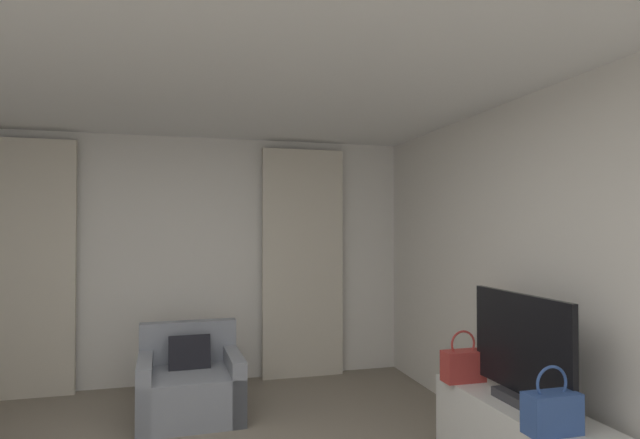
% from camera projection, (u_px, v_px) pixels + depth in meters
% --- Properties ---
extents(wall_window, '(5.12, 0.06, 2.60)m').
position_uv_depth(wall_window, '(174.00, 259.00, 5.41)').
color(wall_window, silver).
rests_on(wall_window, ground).
extents(wall_right, '(0.06, 6.12, 2.60)m').
position_uv_depth(wall_right, '(593.00, 282.00, 3.14)').
color(wall_right, silver).
rests_on(wall_right, ground).
extents(ceiling, '(5.12, 6.12, 0.06)m').
position_uv_depth(ceiling, '(165.00, 25.00, 2.51)').
color(ceiling, white).
rests_on(ceiling, wall_left).
extents(curtain_left_panel, '(0.90, 0.06, 2.50)m').
position_uv_depth(curtain_left_panel, '(25.00, 268.00, 4.93)').
color(curtain_left_panel, beige).
rests_on(curtain_left_panel, ground).
extents(curtain_right_panel, '(0.90, 0.06, 2.50)m').
position_uv_depth(curtain_right_panel, '(303.00, 263.00, 5.64)').
color(curtain_right_panel, beige).
rests_on(curtain_right_panel, ground).
extents(armchair, '(0.89, 0.84, 0.77)m').
position_uv_depth(armchair, '(190.00, 385.00, 4.45)').
color(armchair, gray).
rests_on(armchair, ground).
extents(tv_flatscreen, '(0.20, 0.94, 0.69)m').
position_uv_depth(tv_flatscreen, '(521.00, 352.00, 3.25)').
color(tv_flatscreen, '#333338').
rests_on(tv_flatscreen, tv_console).
extents(handbag_primary, '(0.30, 0.14, 0.37)m').
position_uv_depth(handbag_primary, '(463.00, 365.00, 3.70)').
color(handbag_primary, '#B73833').
rests_on(handbag_primary, tv_console).
extents(handbag_secondary, '(0.30, 0.14, 0.37)m').
position_uv_depth(handbag_secondary, '(552.00, 411.00, 2.76)').
color(handbag_secondary, '#335193').
rests_on(handbag_secondary, tv_console).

